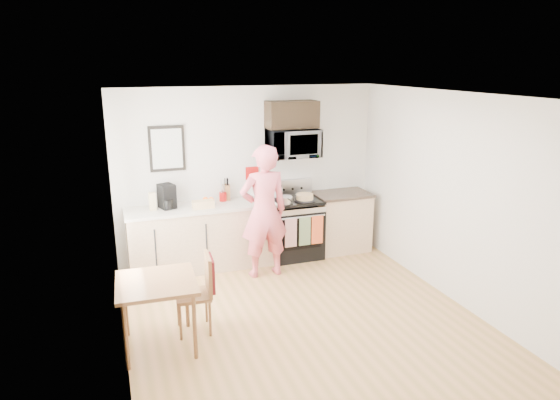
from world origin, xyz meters
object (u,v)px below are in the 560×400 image
object	(u,v)px
microwave	(293,143)
chair	(204,282)
person	(264,212)
cake	(305,197)
range	(295,229)
dining_table	(157,289)

from	to	relation	value
microwave	chair	size ratio (longest dim) A/B	0.84
person	cake	world-z (taller)	person
microwave	cake	xyz separation A→B (m)	(0.10, -0.25, -0.79)
range	microwave	world-z (taller)	microwave
chair	cake	xyz separation A→B (m)	(1.85, 1.60, 0.40)
cake	chair	bearing A→B (deg)	-139.21
microwave	range	bearing A→B (deg)	-89.94
range	dining_table	world-z (taller)	range
range	person	distance (m)	0.98
range	microwave	bearing A→B (deg)	90.06
range	microwave	distance (m)	1.33
dining_table	person	bearing A→B (deg)	41.12
range	dining_table	distance (m)	3.00
range	cake	world-z (taller)	range
chair	microwave	bearing A→B (deg)	50.57
microwave	person	bearing A→B (deg)	-136.43
dining_table	chair	distance (m)	0.57
person	chair	xyz separation A→B (m)	(-1.09, -1.22, -0.36)
person	microwave	bearing A→B (deg)	-138.77
person	cake	bearing A→B (deg)	-155.98
person	chair	size ratio (longest dim) A/B	2.09
dining_table	microwave	bearing A→B (deg)	41.85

